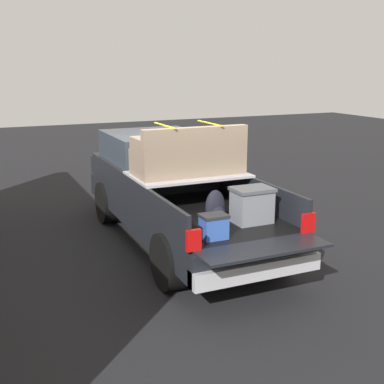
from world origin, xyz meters
name	(u,v)px	position (x,y,z in m)	size (l,w,h in m)	color
ground_plane	(179,242)	(0.00, 0.00, 0.00)	(40.00, 40.00, 0.00)	black
pickup_truck	(171,187)	(0.38, 0.00, 0.97)	(6.05, 2.06, 2.23)	black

